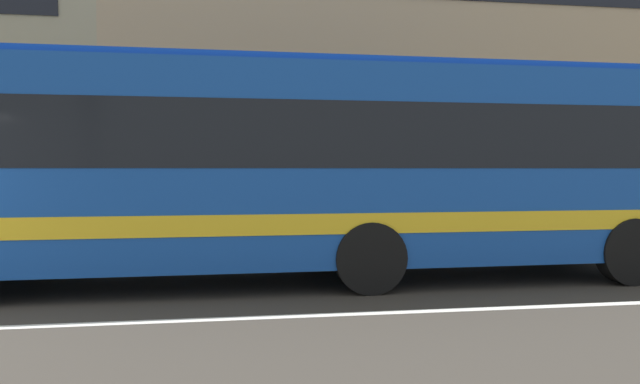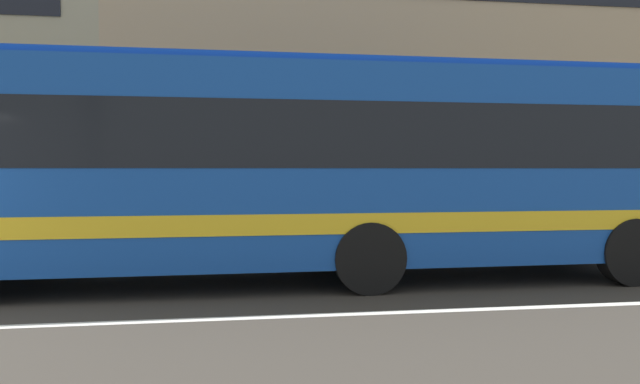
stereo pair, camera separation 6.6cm
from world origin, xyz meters
TOP-DOWN VIEW (x-y plane):
  - apartment_block_right at (9.98, 13.54)m, footprint 18.25×8.33m
  - transit_bus at (5.58, 2.22)m, footprint 11.42×2.73m

SIDE VIEW (x-z plane):
  - transit_bus at x=5.58m, z-range 0.17..3.47m
  - apartment_block_right at x=9.98m, z-range 0.00..13.82m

